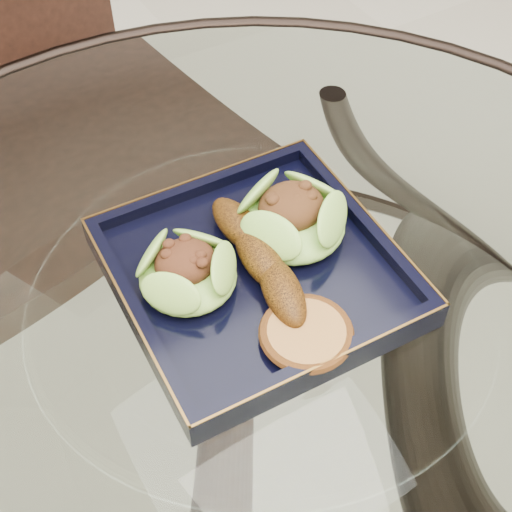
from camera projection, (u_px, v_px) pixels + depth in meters
dining_table at (260, 414)px, 0.81m from camera, size 1.13×1.13×0.77m
dining_chair at (41, 163)px, 1.11m from camera, size 0.51×0.51×1.05m
navy_plate at (256, 275)px, 0.72m from camera, size 0.28×0.28×0.02m
lettuce_wrap_left at (188, 273)px, 0.69m from camera, size 0.12×0.12×0.03m
lettuce_wrap_right at (292, 219)px, 0.73m from camera, size 0.12×0.12×0.04m
roasted_plantain at (260, 257)px, 0.70m from camera, size 0.05×0.18×0.03m
crumb_patty at (306, 335)px, 0.65m from camera, size 0.10×0.10×0.01m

